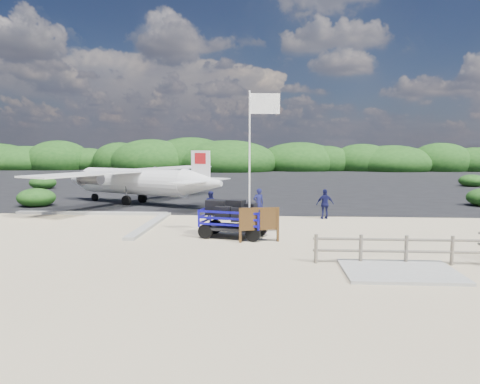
% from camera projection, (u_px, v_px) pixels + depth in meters
% --- Properties ---
extents(ground, '(160.00, 160.00, 0.00)m').
position_uv_depth(ground, '(238.00, 233.00, 19.70)').
color(ground, beige).
extents(asphalt_apron, '(90.00, 50.00, 0.04)m').
position_uv_depth(asphalt_apron, '(255.00, 182.00, 49.49)').
color(asphalt_apron, '#B2B2B2').
rests_on(asphalt_apron, ground).
extents(lagoon, '(9.00, 7.00, 0.40)m').
position_uv_depth(lagoon, '(64.00, 225.00, 21.75)').
color(lagoon, '#B2B2B2').
rests_on(lagoon, ground).
extents(walkway_pad, '(3.50, 2.50, 0.10)m').
position_uv_depth(walkway_pad, '(400.00, 273.00, 13.41)').
color(walkway_pad, '#B2B2B2').
rests_on(walkway_pad, ground).
extents(vegetation_band, '(124.00, 8.00, 4.40)m').
position_uv_depth(vegetation_band, '(259.00, 170.00, 74.31)').
color(vegetation_band, '#B2B2B2').
rests_on(vegetation_band, ground).
extents(fence, '(6.40, 2.00, 1.10)m').
position_uv_depth(fence, '(406.00, 265.00, 14.37)').
color(fence, '#B2B2B2').
rests_on(fence, ground).
extents(baggage_cart, '(3.30, 2.36, 1.49)m').
position_uv_depth(baggage_cart, '(233.00, 237.00, 18.75)').
color(baggage_cart, '#100BAC').
rests_on(baggage_cart, ground).
extents(flagpole, '(1.30, 0.65, 6.24)m').
position_uv_depth(flagpole, '(249.00, 241.00, 18.08)').
color(flagpole, white).
rests_on(flagpole, ground).
extents(signboard, '(1.80, 0.55, 1.49)m').
position_uv_depth(signboard, '(259.00, 242.00, 17.80)').
color(signboard, '#543718').
rests_on(signboard, ground).
extents(crew_a, '(0.70, 0.57, 1.67)m').
position_uv_depth(crew_a, '(259.00, 203.00, 23.78)').
color(crew_a, '#121444').
rests_on(crew_a, ground).
extents(crew_b, '(0.86, 0.76, 1.49)m').
position_uv_depth(crew_b, '(210.00, 204.00, 24.16)').
color(crew_b, '#121444').
rests_on(crew_b, ground).
extents(crew_c, '(1.03, 0.57, 1.66)m').
position_uv_depth(crew_c, '(325.00, 204.00, 23.53)').
color(crew_c, '#121444').
rests_on(crew_c, ground).
extents(aircraft_large, '(21.10, 21.10, 4.75)m').
position_uv_depth(aircraft_large, '(436.00, 189.00, 40.69)').
color(aircraft_large, '#B2B2B2').
rests_on(aircraft_large, ground).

